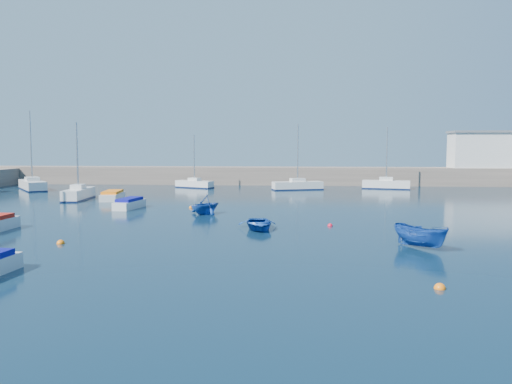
# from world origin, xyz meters

# --- Properties ---
(ground) EXTENTS (220.00, 220.00, 0.00)m
(ground) POSITION_xyz_m (0.00, 0.00, 0.00)
(ground) COLOR #0C2335
(ground) RESTS_ON ground
(back_wall) EXTENTS (96.00, 4.50, 2.60)m
(back_wall) POSITION_xyz_m (0.00, 46.00, 1.30)
(back_wall) COLOR #78685B
(back_wall) RESTS_ON ground
(harbor_office) EXTENTS (10.00, 4.00, 5.00)m
(harbor_office) POSITION_xyz_m (30.00, 46.00, 5.10)
(harbor_office) COLOR silver
(harbor_office) RESTS_ON back_wall
(sailboat_3) EXTENTS (2.30, 6.28, 8.23)m
(sailboat_3) POSITION_xyz_m (-20.70, 23.21, 0.65)
(sailboat_3) COLOR silver
(sailboat_3) RESTS_ON ground
(sailboat_4) EXTENTS (6.60, 7.59, 10.29)m
(sailboat_4) POSITION_xyz_m (-31.90, 34.39, 0.67)
(sailboat_4) COLOR silver
(sailboat_4) RESTS_ON ground
(sailboat_5) EXTENTS (5.61, 3.64, 7.27)m
(sailboat_5) POSITION_xyz_m (-11.33, 39.19, 0.55)
(sailboat_5) COLOR silver
(sailboat_5) RESTS_ON ground
(sailboat_6) EXTENTS (6.80, 3.69, 8.61)m
(sailboat_6) POSITION_xyz_m (2.81, 37.15, 0.60)
(sailboat_6) COLOR silver
(sailboat_6) RESTS_ON ground
(sailboat_7) EXTENTS (6.41, 3.09, 8.23)m
(sailboat_7) POSITION_xyz_m (14.68, 39.45, 0.63)
(sailboat_7) COLOR silver
(sailboat_7) RESTS_ON ground
(motorboat_1) EXTENTS (1.97, 4.19, 0.99)m
(motorboat_1) POSITION_xyz_m (-12.73, 16.12, 0.46)
(motorboat_1) COLOR silver
(motorboat_1) RESTS_ON ground
(motorboat_2) EXTENTS (2.28, 4.98, 0.99)m
(motorboat_2) POSITION_xyz_m (-16.98, 23.27, 0.46)
(motorboat_2) COLOR silver
(motorboat_2) RESTS_ON ground
(dinghy_center) EXTENTS (3.26, 4.15, 0.78)m
(dinghy_center) POSITION_xyz_m (-0.06, 5.61, 0.39)
(dinghy_center) COLOR #164199
(dinghy_center) RESTS_ON ground
(dinghy_left) EXTENTS (4.00, 4.08, 1.63)m
(dinghy_left) POSITION_xyz_m (-5.12, 12.89, 0.82)
(dinghy_left) COLOR #164199
(dinghy_left) RESTS_ON ground
(dinghy_right) EXTENTS (3.25, 3.56, 1.36)m
(dinghy_right) POSITION_xyz_m (9.48, -0.09, 0.68)
(dinghy_right) COLOR #164199
(dinghy_right) RESTS_ON ground
(buoy_0) EXTENTS (0.48, 0.48, 0.48)m
(buoy_0) POSITION_xyz_m (-11.33, -0.39, 0.00)
(buoy_0) COLOR orange
(buoy_0) RESTS_ON ground
(buoy_1) EXTENTS (0.38, 0.38, 0.38)m
(buoy_1) POSITION_xyz_m (4.97, 7.37, 0.00)
(buoy_1) COLOR red
(buoy_1) RESTS_ON ground
(buoy_3) EXTENTS (0.40, 0.40, 0.40)m
(buoy_3) POSITION_xyz_m (-7.17, 16.98, 0.00)
(buoy_3) COLOR orange
(buoy_3) RESTS_ON ground
(buoy_5) EXTENTS (0.47, 0.47, 0.47)m
(buoy_5) POSITION_xyz_m (8.25, -8.21, 0.00)
(buoy_5) COLOR orange
(buoy_5) RESTS_ON ground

